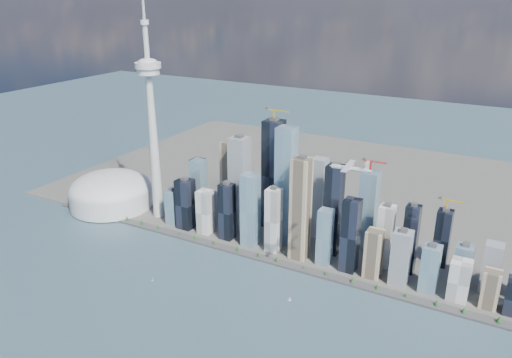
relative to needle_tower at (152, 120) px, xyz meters
The scene contains 10 objects.
ground 491.65m from the needle_tower, 45.94° to the right, with size 4000.00×4000.00×0.00m, color #2F4852.
seawall 385.07m from the needle_tower, 11.31° to the right, with size 1100.00×22.00×4.00m, color #383838.
land 544.99m from the needle_tower, 52.43° to the left, with size 1400.00×900.00×3.00m, color #4C4C47.
shoreline_trees 380.99m from the needle_tower, 11.31° to the right, with size 960.53×7.20×8.80m.
skyscraper_cluster 391.18m from the needle_tower, ahead, with size 736.00×142.00×270.64m.
needle_tower is the anchor object (origin of this frame).
dome_stadium 241.40m from the needle_tower, behind, with size 200.00×200.00×86.00m.
airplane 533.01m from the needle_tower, 16.92° to the right, with size 65.76×58.19×16.03m.
sailboat_west 368.45m from the needle_tower, 53.22° to the right, with size 7.05×3.12×9.76m.
sailboat_east 507.71m from the needle_tower, 21.23° to the right, with size 6.76×2.93×9.34m.
Camera 1 is at (423.41, -525.24, 505.05)m, focal length 35.00 mm.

